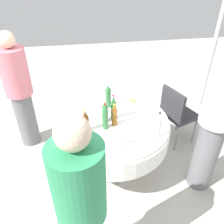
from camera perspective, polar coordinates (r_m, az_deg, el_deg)
name	(u,v)px	position (r m, az deg, el deg)	size (l,w,h in m)	color
ground_plane	(112,166)	(3.12, 0.00, -13.03)	(10.00, 10.00, 0.00)	#B7B2A8
dining_table	(112,130)	(2.71, 0.00, -4.55)	(1.31, 1.31, 0.74)	white
bottle_brown_inner	(86,121)	(2.41, -6.49, -2.30)	(0.07, 0.07, 0.26)	#593314
bottle_green_right	(105,112)	(2.53, -1.81, -0.07)	(0.07, 0.07, 0.27)	#2D6B38
bottle_green_north	(105,117)	(2.42, -1.67, -1.21)	(0.06, 0.06, 0.31)	#2D6B38
bottle_green_far	(113,108)	(2.56, 0.33, 1.00)	(0.06, 0.06, 0.31)	#2D6B38
bottle_amber_east	(115,115)	(2.48, 0.62, -0.83)	(0.06, 0.06, 0.26)	#8C5619
bottle_clear_west	(158,126)	(2.34, 11.26, -3.44)	(0.06, 0.06, 0.31)	silver
bottle_green_near	(108,96)	(2.78, -0.89, 3.83)	(0.07, 0.07, 0.30)	#2D6B38
wine_glass_far	(127,108)	(2.63, 3.59, 0.94)	(0.07, 0.07, 0.15)	white
wine_glass_east	(64,130)	(2.37, -11.77, -4.34)	(0.07, 0.07, 0.14)	white
wine_glass_west	(120,138)	(2.22, 2.02, -6.37)	(0.07, 0.07, 0.14)	white
plate_rear	(93,143)	(2.32, -4.72, -7.62)	(0.23, 0.23, 0.02)	white
plate_mid	(132,101)	(2.94, 4.97, 2.58)	(0.25, 0.25, 0.04)	white
spoon_right	(133,123)	(2.57, 5.06, -2.82)	(0.18, 0.02, 0.01)	silver
spoon_north	(94,115)	(2.70, -4.32, -0.79)	(0.18, 0.02, 0.01)	silver
knife_far	(158,124)	(2.60, 11.11, -2.99)	(0.18, 0.02, 0.01)	silver
folded_napkin	(72,125)	(2.57, -9.86, -3.09)	(0.17, 0.17, 0.02)	white
person_inner	(214,126)	(2.56, 23.83, -3.20)	(0.34, 0.34, 1.63)	slate
person_right	(19,91)	(3.21, -21.78, 4.75)	(0.34, 0.34, 1.60)	slate
person_north	(82,210)	(1.72, -7.39, -22.77)	(0.34, 0.34, 1.63)	#26262B
chair_west	(176,112)	(3.27, 15.51, 0.04)	(0.51, 0.51, 0.87)	#2D2D33
tent_pole_main	(216,36)	(4.12, 24.24, 16.61)	(0.07, 0.07, 2.47)	#B2B5B7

